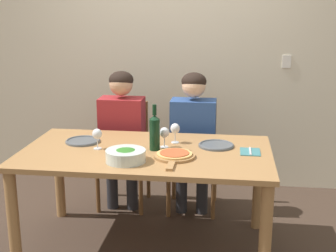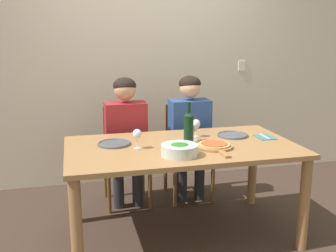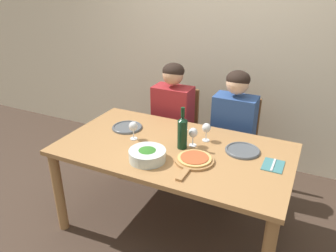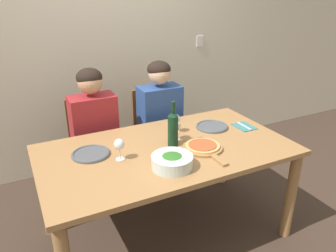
% 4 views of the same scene
% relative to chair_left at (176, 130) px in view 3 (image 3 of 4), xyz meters
% --- Properties ---
extents(ground_plane, '(40.00, 40.00, 0.00)m').
position_rel_chair_left_xyz_m(ground_plane, '(0.34, -0.80, -0.50)').
color(ground_plane, '#3D2D23').
extents(back_wall, '(10.00, 0.06, 2.70)m').
position_rel_chair_left_xyz_m(back_wall, '(0.34, 0.59, 0.85)').
color(back_wall, beige).
rests_on(back_wall, ground).
extents(dining_table, '(1.78, 0.98, 0.76)m').
position_rel_chair_left_xyz_m(dining_table, '(0.34, -0.80, 0.16)').
color(dining_table, '#9E7042').
rests_on(dining_table, ground).
extents(chair_left, '(0.42, 0.42, 0.92)m').
position_rel_chair_left_xyz_m(chair_left, '(0.00, 0.00, 0.00)').
color(chair_left, brown).
rests_on(chair_left, ground).
extents(chair_right, '(0.42, 0.42, 0.92)m').
position_rel_chair_left_xyz_m(chair_right, '(0.62, 0.00, 0.00)').
color(chair_right, brown).
rests_on(chair_right, ground).
extents(person_woman, '(0.47, 0.51, 1.22)m').
position_rel_chair_left_xyz_m(person_woman, '(-0.00, -0.11, 0.24)').
color(person_woman, '#28282D').
rests_on(person_woman, ground).
extents(person_man, '(0.47, 0.51, 1.22)m').
position_rel_chair_left_xyz_m(person_man, '(0.62, -0.11, 0.24)').
color(person_man, '#28282D').
rests_on(person_man, ground).
extents(wine_bottle, '(0.08, 0.08, 0.33)m').
position_rel_chair_left_xyz_m(wine_bottle, '(0.40, -0.78, 0.40)').
color(wine_bottle, black).
rests_on(wine_bottle, dining_table).
extents(broccoli_bowl, '(0.27, 0.27, 0.09)m').
position_rel_chair_left_xyz_m(broccoli_bowl, '(0.25, -1.06, 0.31)').
color(broccoli_bowl, silver).
rests_on(broccoli_bowl, dining_table).
extents(dinner_plate_left, '(0.26, 0.26, 0.02)m').
position_rel_chair_left_xyz_m(dinner_plate_left, '(-0.17, -0.66, 0.27)').
color(dinner_plate_left, '#4C5156').
rests_on(dinner_plate_left, dining_table).
extents(dinner_plate_right, '(0.26, 0.26, 0.02)m').
position_rel_chair_left_xyz_m(dinner_plate_right, '(0.83, -0.64, 0.27)').
color(dinner_plate_right, '#4C5156').
rests_on(dinner_plate_right, dining_table).
extents(pizza_on_board, '(0.28, 0.42, 0.04)m').
position_rel_chair_left_xyz_m(pizza_on_board, '(0.56, -0.94, 0.28)').
color(pizza_on_board, '#9E7042').
rests_on(pizza_on_board, dining_table).
extents(wine_glass_left, '(0.07, 0.07, 0.15)m').
position_rel_chair_left_xyz_m(wine_glass_left, '(-0.01, -0.82, 0.37)').
color(wine_glass_left, silver).
rests_on(wine_glass_left, dining_table).
extents(wine_glass_right, '(0.07, 0.07, 0.15)m').
position_rel_chair_left_xyz_m(wine_glass_right, '(0.52, -0.59, 0.37)').
color(wine_glass_right, silver).
rests_on(wine_glass_right, dining_table).
extents(wine_glass_centre, '(0.07, 0.07, 0.15)m').
position_rel_chair_left_xyz_m(wine_glass_centre, '(0.46, -0.71, 0.37)').
color(wine_glass_centre, silver).
rests_on(wine_glass_centre, dining_table).
extents(fork_on_napkin, '(0.14, 0.18, 0.01)m').
position_rel_chair_left_xyz_m(fork_on_napkin, '(1.08, -0.75, 0.27)').
color(fork_on_napkin, '#387075').
rests_on(fork_on_napkin, dining_table).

